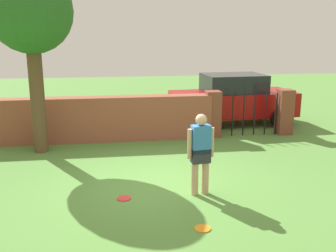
# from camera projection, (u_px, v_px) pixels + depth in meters

# --- Properties ---
(ground_plane) EXTENTS (40.00, 40.00, 0.00)m
(ground_plane) POSITION_uv_depth(u_px,v_px,m) (156.00, 184.00, 8.23)
(ground_plane) COLOR #568C3D
(brick_wall) EXTENTS (7.07, 0.50, 1.30)m
(brick_wall) POSITION_uv_depth(u_px,v_px,m) (91.00, 119.00, 11.28)
(brick_wall) COLOR brown
(brick_wall) RESTS_ON ground
(tree) EXTENTS (2.09, 2.09, 4.67)m
(tree) POSITION_uv_depth(u_px,v_px,m) (31.00, 15.00, 9.61)
(tree) COLOR brown
(tree) RESTS_ON ground
(person) EXTENTS (0.54, 0.27, 1.62)m
(person) POSITION_uv_depth(u_px,v_px,m) (201.00, 151.00, 7.52)
(person) COLOR tan
(person) RESTS_ON ground
(fence_gate) EXTENTS (2.73, 0.44, 1.40)m
(fence_gate) POSITION_uv_depth(u_px,v_px,m) (249.00, 113.00, 11.93)
(fence_gate) COLOR brown
(fence_gate) RESTS_ON ground
(car) EXTENTS (4.30, 2.13, 1.72)m
(car) POSITION_uv_depth(u_px,v_px,m) (233.00, 99.00, 13.38)
(car) COLOR #A51111
(car) RESTS_ON ground
(frisbee_orange) EXTENTS (0.27, 0.27, 0.02)m
(frisbee_orange) POSITION_uv_depth(u_px,v_px,m) (202.00, 228.00, 6.35)
(frisbee_orange) COLOR orange
(frisbee_orange) RESTS_ON ground
(frisbee_red) EXTENTS (0.27, 0.27, 0.02)m
(frisbee_red) POSITION_uv_depth(u_px,v_px,m) (124.00, 198.00, 7.50)
(frisbee_red) COLOR red
(frisbee_red) RESTS_ON ground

